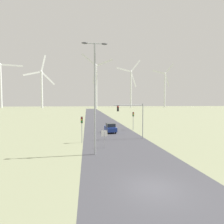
{
  "coord_description": "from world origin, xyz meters",
  "views": [
    {
      "loc": [
        -4.47,
        -11.03,
        5.77
      ],
      "look_at": [
        0.0,
        19.55,
        4.19
      ],
      "focal_mm": 28.0,
      "sensor_mm": 36.0,
      "label": 1
    }
  ],
  "objects_px": {
    "wind_turbine_far_right": "(165,87)",
    "traffic_light_post_near_right": "(133,117)",
    "traffic_light_post_near_left": "(82,124)",
    "stop_sign_near": "(104,136)",
    "wind_turbine_center": "(96,82)",
    "wind_turbine_right": "(131,85)",
    "streetlamp": "(95,88)",
    "traffic_light_mast_overhead": "(132,113)",
    "car_approaching": "(110,128)",
    "wind_turbine_left": "(42,85)",
    "wind_turbine_far_left": "(1,81)"
  },
  "relations": [
    {
      "from": "streetlamp",
      "to": "traffic_light_mast_overhead",
      "type": "relative_size",
      "value": 2.16
    },
    {
      "from": "streetlamp",
      "to": "traffic_light_mast_overhead",
      "type": "xyz_separation_m",
      "value": [
        6.35,
        7.74,
        -3.36
      ]
    },
    {
      "from": "wind_turbine_left",
      "to": "wind_turbine_far_right",
      "type": "height_order",
      "value": "wind_turbine_left"
    },
    {
      "from": "car_approaching",
      "to": "wind_turbine_far_left",
      "type": "bearing_deg",
      "value": 118.89
    },
    {
      "from": "traffic_light_post_near_left",
      "to": "traffic_light_post_near_right",
      "type": "height_order",
      "value": "traffic_light_post_near_right"
    },
    {
      "from": "streetlamp",
      "to": "traffic_light_mast_overhead",
      "type": "height_order",
      "value": "streetlamp"
    },
    {
      "from": "wind_turbine_left",
      "to": "wind_turbine_right",
      "type": "relative_size",
      "value": 0.93
    },
    {
      "from": "stop_sign_near",
      "to": "wind_turbine_right",
      "type": "xyz_separation_m",
      "value": [
        57.65,
        209.56,
        28.32
      ]
    },
    {
      "from": "wind_turbine_far_right",
      "to": "traffic_light_post_near_right",
      "type": "bearing_deg",
      "value": -116.79
    },
    {
      "from": "traffic_light_mast_overhead",
      "to": "wind_turbine_right",
      "type": "distance_m",
      "value": 212.82
    },
    {
      "from": "streetlamp",
      "to": "wind_turbine_far_left",
      "type": "xyz_separation_m",
      "value": [
        -99.65,
        201.7,
        23.91
      ]
    },
    {
      "from": "wind_turbine_center",
      "to": "wind_turbine_far_right",
      "type": "height_order",
      "value": "wind_turbine_center"
    },
    {
      "from": "streetlamp",
      "to": "wind_turbine_center",
      "type": "bearing_deg",
      "value": 86.8
    },
    {
      "from": "wind_turbine_far_left",
      "to": "wind_turbine_left",
      "type": "relative_size",
      "value": 1.16
    },
    {
      "from": "stop_sign_near",
      "to": "wind_turbine_right",
      "type": "relative_size",
      "value": 0.03
    },
    {
      "from": "streetlamp",
      "to": "wind_turbine_right",
      "type": "bearing_deg",
      "value": 74.48
    },
    {
      "from": "stop_sign_near",
      "to": "traffic_light_post_near_left",
      "type": "distance_m",
      "value": 4.61
    },
    {
      "from": "traffic_light_post_near_right",
      "to": "wind_turbine_center",
      "type": "height_order",
      "value": "wind_turbine_center"
    },
    {
      "from": "wind_turbine_right",
      "to": "wind_turbine_far_right",
      "type": "bearing_deg",
      "value": -7.55
    },
    {
      "from": "stop_sign_near",
      "to": "wind_turbine_center",
      "type": "relative_size",
      "value": 0.04
    },
    {
      "from": "car_approaching",
      "to": "traffic_light_post_near_right",
      "type": "bearing_deg",
      "value": 23.57
    },
    {
      "from": "car_approaching",
      "to": "wind_turbine_far_right",
      "type": "xyz_separation_m",
      "value": [
        100.98,
        191.88,
        27.14
      ]
    },
    {
      "from": "traffic_light_post_near_right",
      "to": "wind_turbine_right",
      "type": "height_order",
      "value": "wind_turbine_right"
    },
    {
      "from": "car_approaching",
      "to": "wind_turbine_far_right",
      "type": "height_order",
      "value": "wind_turbine_far_right"
    },
    {
      "from": "wind_turbine_far_left",
      "to": "wind_turbine_far_right",
      "type": "height_order",
      "value": "wind_turbine_far_left"
    },
    {
      "from": "traffic_light_post_near_left",
      "to": "traffic_light_mast_overhead",
      "type": "height_order",
      "value": "traffic_light_mast_overhead"
    },
    {
      "from": "wind_turbine_far_left",
      "to": "wind_turbine_far_right",
      "type": "distance_m",
      "value": 204.4
    },
    {
      "from": "streetlamp",
      "to": "traffic_light_post_near_left",
      "type": "distance_m",
      "value": 7.88
    },
    {
      "from": "traffic_light_post_near_right",
      "to": "wind_turbine_far_right",
      "type": "distance_m",
      "value": 213.89
    },
    {
      "from": "traffic_light_post_near_right",
      "to": "wind_turbine_right",
      "type": "xyz_separation_m",
      "value": [
        50.03,
        195.66,
        27.07
      ]
    },
    {
      "from": "traffic_light_post_near_right",
      "to": "wind_turbine_right",
      "type": "bearing_deg",
      "value": 75.66
    },
    {
      "from": "traffic_light_mast_overhead",
      "to": "wind_turbine_far_right",
      "type": "height_order",
      "value": "wind_turbine_far_right"
    },
    {
      "from": "traffic_light_mast_overhead",
      "to": "wind_turbine_far_right",
      "type": "xyz_separation_m",
      "value": [
        98.33,
        198.53,
        23.93
      ]
    },
    {
      "from": "stop_sign_near",
      "to": "car_approaching",
      "type": "bearing_deg",
      "value": 78.37
    },
    {
      "from": "stop_sign_near",
      "to": "car_approaching",
      "type": "distance_m",
      "value": 11.89
    },
    {
      "from": "stop_sign_near",
      "to": "traffic_light_mast_overhead",
      "type": "distance_m",
      "value": 7.52
    },
    {
      "from": "car_approaching",
      "to": "wind_turbine_far_left",
      "type": "relative_size",
      "value": 0.06
    },
    {
      "from": "streetlamp",
      "to": "stop_sign_near",
      "type": "bearing_deg",
      "value": 64.65
    },
    {
      "from": "traffic_light_post_near_right",
      "to": "wind_turbine_left",
      "type": "relative_size",
      "value": 0.06
    },
    {
      "from": "traffic_light_post_near_left",
      "to": "wind_turbine_center",
      "type": "relative_size",
      "value": 0.06
    },
    {
      "from": "traffic_light_mast_overhead",
      "to": "wind_turbine_left",
      "type": "xyz_separation_m",
      "value": [
        -57.98,
        183.52,
        21.99
      ]
    },
    {
      "from": "streetlamp",
      "to": "stop_sign_near",
      "type": "relative_size",
      "value": 5.43
    },
    {
      "from": "car_approaching",
      "to": "wind_turbine_far_right",
      "type": "distance_m",
      "value": 218.52
    },
    {
      "from": "traffic_light_post_near_right",
      "to": "wind_turbine_far_right",
      "type": "relative_size",
      "value": 0.06
    },
    {
      "from": "traffic_light_post_near_left",
      "to": "traffic_light_post_near_right",
      "type": "relative_size",
      "value": 0.98
    },
    {
      "from": "wind_turbine_left",
      "to": "wind_turbine_center",
      "type": "distance_m",
      "value": 62.68
    },
    {
      "from": "traffic_light_post_near_right",
      "to": "wind_turbine_far_right",
      "type": "bearing_deg",
      "value": 63.21
    },
    {
      "from": "traffic_light_post_near_left",
      "to": "stop_sign_near",
      "type": "bearing_deg",
      "value": -48.86
    },
    {
      "from": "wind_turbine_center",
      "to": "traffic_light_post_near_left",
      "type": "bearing_deg",
      "value": -93.84
    },
    {
      "from": "car_approaching",
      "to": "wind_turbine_far_right",
      "type": "relative_size",
      "value": 0.07
    }
  ]
}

